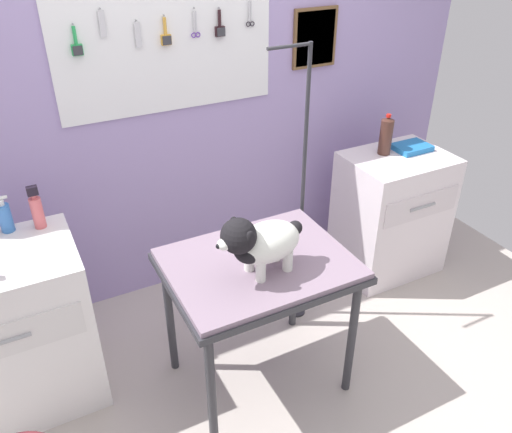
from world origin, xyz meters
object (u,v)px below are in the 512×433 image
object	(u,v)px
cabinet_right	(391,214)
soda_bottle	(386,136)
dog	(260,242)
grooming_arm	(301,206)
counter_left	(8,334)
grooming_table	(259,275)

from	to	relation	value
cabinet_right	soda_bottle	xyz separation A→B (m)	(-0.06, 0.09, 0.56)
dog	cabinet_right	distance (m)	1.59
grooming_arm	counter_left	world-z (taller)	grooming_arm
dog	soda_bottle	distance (m)	1.47
cabinet_right	soda_bottle	bearing A→B (deg)	126.80
counter_left	cabinet_right	world-z (taller)	counter_left
grooming_arm	dog	distance (m)	0.70
dog	cabinet_right	world-z (taller)	dog
grooming_arm	counter_left	size ratio (longest dim) A/B	1.92
grooming_table	counter_left	size ratio (longest dim) A/B	1.01
grooming_table	soda_bottle	world-z (taller)	soda_bottle
grooming_table	dog	size ratio (longest dim) A/B	1.99
grooming_table	grooming_arm	distance (m)	0.60
grooming_arm	grooming_table	bearing A→B (deg)	-141.54
grooming_arm	soda_bottle	size ratio (longest dim) A/B	6.36
grooming_table	cabinet_right	world-z (taller)	cabinet_right
grooming_arm	counter_left	distance (m)	1.68
counter_left	soda_bottle	distance (m)	2.50
grooming_arm	soda_bottle	xyz separation A→B (m)	(0.79, 0.24, 0.19)
grooming_table	dog	bearing A→B (deg)	-115.41
counter_left	cabinet_right	xyz separation A→B (m)	(2.50, 0.06, -0.01)
dog	soda_bottle	size ratio (longest dim) A/B	1.68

